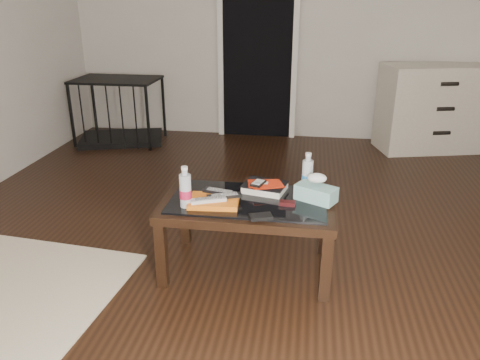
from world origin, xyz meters
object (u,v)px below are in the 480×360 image
object	(u,v)px
pet_crate	(120,121)
tissue_box	(316,193)
water_bottle_left	(185,187)
dresser	(438,108)
coffee_table	(248,209)
textbook	(265,187)
water_bottle_right	(307,172)

from	to	relation	value
pet_crate	tissue_box	xyz separation A→B (m)	(2.18, -2.38, 0.28)
water_bottle_left	tissue_box	world-z (taller)	water_bottle_left
dresser	pet_crate	xyz separation A→B (m)	(-3.46, -0.24, -0.22)
dresser	coffee_table	bearing A→B (deg)	-136.38
dresser	textbook	bearing A→B (deg)	-136.48
tissue_box	textbook	bearing A→B (deg)	-170.33
coffee_table	water_bottle_right	distance (m)	0.43
dresser	pet_crate	distance (m)	3.48
coffee_table	tissue_box	bearing A→B (deg)	5.97
coffee_table	dresser	bearing A→B (deg)	57.85
pet_crate	tissue_box	world-z (taller)	pet_crate
pet_crate	water_bottle_right	world-z (taller)	pet_crate
tissue_box	water_bottle_left	bearing A→B (deg)	-137.59
water_bottle_left	water_bottle_right	xyz separation A→B (m)	(0.67, 0.34, 0.00)
water_bottle_left	coffee_table	bearing A→B (deg)	23.84
coffee_table	dresser	distance (m)	3.15
water_bottle_right	textbook	bearing A→B (deg)	-168.86
tissue_box	dresser	bearing A→B (deg)	91.67
coffee_table	textbook	xyz separation A→B (m)	(0.08, 0.14, 0.09)
pet_crate	water_bottle_right	xyz separation A→B (m)	(2.12, -2.24, 0.35)
coffee_table	dresser	size ratio (longest dim) A/B	0.78
coffee_table	water_bottle_left	bearing A→B (deg)	-156.16
pet_crate	water_bottle_left	size ratio (longest dim) A/B	4.35
dresser	water_bottle_left	size ratio (longest dim) A/B	5.40
water_bottle_right	dresser	bearing A→B (deg)	61.54
water_bottle_left	dresser	bearing A→B (deg)	54.46
textbook	tissue_box	bearing A→B (deg)	-5.51
dresser	textbook	xyz separation A→B (m)	(-1.59, -2.53, 0.03)
dresser	water_bottle_right	world-z (taller)	dresser
coffee_table	water_bottle_right	bearing A→B (deg)	29.71
dresser	tissue_box	bearing A→B (deg)	-130.36
coffee_table	pet_crate	size ratio (longest dim) A/B	0.97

